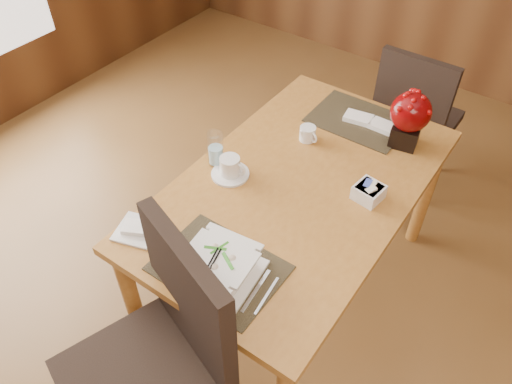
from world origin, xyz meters
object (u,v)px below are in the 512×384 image
Objects in this scene: bread_plate at (137,230)px; far_chair at (414,114)px; coffee_cup at (230,168)px; sugar_caddy at (369,192)px; creamer_jug at (308,133)px; near_chair at (162,351)px; berry_decor at (410,117)px; water_glass at (216,149)px; soup_setting at (219,266)px; dining_table at (298,199)px.

bread_plate is 0.17× the size of far_chair.
sugar_caddy is at bearing 21.42° from coffee_cup.
coffee_cup reaches higher than bread_plate.
creamer_jug is 0.09× the size of near_chair.
sugar_caddy is 0.40× the size of berry_decor.
water_glass is at bearing 68.11° from far_chair.
coffee_cup is (-0.29, 0.44, -0.01)m from soup_setting.
coffee_cup is at bearing -129.43° from berry_decor.
near_chair is at bearing -63.98° from creamer_jug.
coffee_cup is (-0.27, -0.13, 0.14)m from dining_table.
water_glass is (-0.37, -0.10, 0.18)m from dining_table.
creamer_jug is at bearing 70.44° from coffee_cup.
berry_decor is at bearing 63.70° from dining_table.
soup_setting is 1.09× the size of berry_decor.
coffee_cup is at bearing 78.04° from bread_plate.
coffee_cup is 1.54× the size of sugar_caddy.
far_chair is at bearing 80.16° from soup_setting.
near_chair is (-0.29, -0.95, -0.17)m from sugar_caddy.
near_chair is (0.36, -0.27, -0.15)m from bread_plate.
far_chair reaches higher than dining_table.
creamer_jug is (-0.15, 0.85, -0.02)m from soup_setting.
water_glass is at bearing 123.20° from soup_setting.
water_glass is 0.15× the size of near_chair.
soup_setting is 0.35m from near_chair.
soup_setting is 0.61m from water_glass.
creamer_jug is at bearing 114.79° from near_chair.
soup_setting is 0.27× the size of near_chair.
berry_decor reaches higher than creamer_jug.
berry_decor is 0.29× the size of far_chair.
dining_table is at bearing -44.96° from creamer_jug.
water_glass reaches higher than coffee_cup.
near_chair reaches higher than sugar_caddy.
near_chair is (-0.04, -0.29, -0.19)m from soup_setting.
berry_decor is (0.23, 1.08, 0.10)m from soup_setting.
berry_decor is (0.62, 0.61, 0.07)m from water_glass.
coffee_cup is 0.62× the size of berry_decor.
far_chair reaches higher than water_glass.
far_chair is at bearing 83.77° from dining_table.
soup_setting reaches higher than dining_table.
creamer_jug reaches higher than bread_plate.
soup_setting is 3.01× the size of creamer_jug.
far_chair is (0.12, 1.08, -0.13)m from dining_table.
creamer_jug reaches higher than sugar_caddy.
creamer_jug is 0.88m from far_chair.
water_glass is 0.17× the size of far_chair.
dining_table is at bearing -116.30° from berry_decor.
far_chair is (0.49, 1.18, -0.30)m from water_glass.
water_glass is 1.05× the size of bread_plate.
dining_table is 0.33m from creamer_jug.
water_glass reaches higher than bread_plate.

